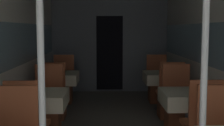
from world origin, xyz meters
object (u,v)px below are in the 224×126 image
(support_pole_right_0, at_px, (204,85))
(dining_table_right_2, at_px, (163,78))
(chair_right_far_2, at_px, (157,88))
(support_pole_left_0, at_px, (42,86))
(dining_table_left_1, at_px, (39,101))
(chair_right_far_1, at_px, (178,110))
(chair_left_near_2, at_px, (54,101))
(chair_left_far_1, at_px, (48,111))
(dining_table_left_2, at_px, (59,79))
(dining_table_right_1, at_px, (189,100))
(chair_right_near_2, at_px, (169,101))
(chair_left_far_2, at_px, (63,88))

(support_pole_right_0, xyz_separation_m, dining_table_right_2, (0.40, 3.61, -0.53))
(chair_right_far_2, bearing_deg, support_pole_left_0, 69.54)
(dining_table_left_1, relative_size, chair_right_far_1, 0.72)
(dining_table_left_1, xyz_separation_m, chair_left_near_2, (0.00, 1.21, -0.30))
(chair_left_far_1, bearing_deg, dining_table_left_2, -90.00)
(chair_right_far_2, bearing_deg, support_pole_right_0, 84.55)
(dining_table_left_2, bearing_deg, dining_table_right_2, 0.00)
(dining_table_right_1, xyz_separation_m, chair_right_far_2, (-0.00, 2.40, -0.30))
(chair_right_near_2, bearing_deg, dining_table_right_1, -90.00)
(support_pole_right_0, bearing_deg, chair_right_near_2, 82.43)
(chair_left_near_2, relative_size, chair_right_near_2, 1.00)
(support_pole_right_0, height_order, dining_table_right_1, support_pole_right_0)
(support_pole_right_0, bearing_deg, chair_right_far_2, 84.55)
(chair_right_far_1, xyz_separation_m, chair_right_far_2, (0.00, 1.81, 0.00))
(dining_table_left_2, xyz_separation_m, chair_right_near_2, (1.97, -0.59, -0.30))
(chair_left_far_2, relative_size, dining_table_right_2, 1.38)
(dining_table_left_2, distance_m, chair_left_far_2, 0.66)
(chair_left_far_1, height_order, chair_left_far_2, same)
(dining_table_left_1, bearing_deg, dining_table_right_2, 42.51)
(dining_table_right_2, bearing_deg, chair_right_near_2, -90.00)
(support_pole_left_0, bearing_deg, chair_right_far_2, 69.54)
(dining_table_left_1, bearing_deg, dining_table_left_2, 90.00)
(dining_table_left_1, height_order, chair_left_near_2, chair_left_near_2)
(support_pole_left_0, xyz_separation_m, dining_table_right_2, (1.57, 3.61, -0.53))
(chair_right_near_2, bearing_deg, chair_left_near_2, 180.00)
(dining_table_left_2, bearing_deg, chair_left_far_2, 90.00)
(support_pole_left_0, relative_size, chair_left_far_2, 2.28)
(dining_table_left_2, bearing_deg, chair_right_far_2, 16.79)
(chair_right_far_1, bearing_deg, dining_table_right_1, 90.00)
(chair_right_far_1, distance_m, chair_right_far_2, 1.81)
(dining_table_right_1, bearing_deg, chair_left_near_2, 148.41)
(support_pole_left_0, xyz_separation_m, chair_left_far_1, (-0.40, 2.40, -0.82))
(dining_table_left_1, bearing_deg, chair_left_far_1, 90.00)
(chair_right_far_2, bearing_deg, chair_left_far_2, 0.00)
(chair_left_near_2, relative_size, dining_table_right_1, 1.38)
(chair_left_far_1, relative_size, chair_left_near_2, 1.00)
(dining_table_left_1, height_order, chair_right_far_1, chair_right_far_1)
(chair_left_near_2, bearing_deg, dining_table_right_2, 16.79)
(chair_left_far_2, distance_m, chair_right_far_1, 2.67)
(dining_table_right_2, height_order, chair_right_near_2, chair_right_near_2)
(support_pole_right_0, relative_size, dining_table_right_2, 3.15)
(dining_table_left_1, xyz_separation_m, dining_table_right_2, (1.97, 1.81, 0.00))
(dining_table_left_1, relative_size, chair_right_far_2, 0.72)
(dining_table_right_1, bearing_deg, chair_right_far_2, 90.00)
(dining_table_right_1, bearing_deg, support_pole_left_0, -130.99)
(chair_left_near_2, relative_size, chair_right_far_2, 1.00)
(dining_table_left_1, distance_m, dining_table_left_2, 1.81)
(chair_right_far_1, bearing_deg, chair_right_far_2, -90.00)
(chair_left_far_2, bearing_deg, chair_right_near_2, 148.89)
(support_pole_right_0, bearing_deg, chair_left_near_2, 117.48)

